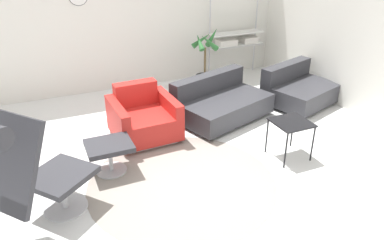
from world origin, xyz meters
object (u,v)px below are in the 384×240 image
shelf_unit (236,41)px  armchair_red (143,119)px  lounge_chair (26,164)px  couch_low (220,104)px  potted_plant (205,67)px  couch_second (299,90)px  side_table (291,126)px  ottoman (109,150)px

shelf_unit → armchair_red: bearing=-144.2°
lounge_chair → shelf_unit: shelf_unit is taller
armchair_red → couch_low: (1.25, 0.12, -0.04)m
potted_plant → shelf_unit: (0.86, 0.42, 0.30)m
couch_second → side_table: 1.78m
ottoman → couch_low: 2.02m
lounge_chair → shelf_unit: bearing=89.1°
couch_low → side_table: couch_low is taller
potted_plant → shelf_unit: bearing=25.8°
lounge_chair → potted_plant: size_ratio=1.13×
armchair_red → couch_low: 1.25m
lounge_chair → ottoman: size_ratio=2.45×
ottoman → side_table: size_ratio=1.07×
couch_second → side_table: (-1.18, -1.32, 0.21)m
lounge_chair → shelf_unit: 4.97m
couch_low → side_table: (0.26, -1.35, 0.21)m
ottoman → couch_second: (3.30, 0.76, -0.06)m
ottoman → shelf_unit: bearing=38.5°
ottoman → armchair_red: size_ratio=0.60×
couch_low → side_table: bearing=82.8°
ottoman → potted_plant: potted_plant is taller
couch_second → armchair_red: bearing=-16.1°
side_table → couch_low: bearing=100.9°
couch_second → shelf_unit: size_ratio=0.80×
ottoman → couch_second: 3.38m
armchair_red → potted_plant: bearing=-141.9°
side_table → lounge_chair: bearing=-177.3°
couch_low → couch_second: 1.44m
armchair_red → potted_plant: potted_plant is taller
lounge_chair → potted_plant: 4.06m
side_table → potted_plant: potted_plant is taller
ottoman → side_table: (2.12, -0.56, 0.15)m
side_table → potted_plant: bearing=88.7°
side_table → armchair_red: bearing=140.8°
couch_second → shelf_unit: (-0.26, 1.65, 0.47)m
ottoman → side_table: bearing=-14.8°
armchair_red → couch_low: size_ratio=0.55×
potted_plant → ottoman: bearing=-137.4°
ottoman → shelf_unit: (3.03, 2.42, 0.41)m
ottoman → couch_low: couch_low is taller
armchair_red → side_table: size_ratio=1.78×
couch_low → couch_second: size_ratio=1.20×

